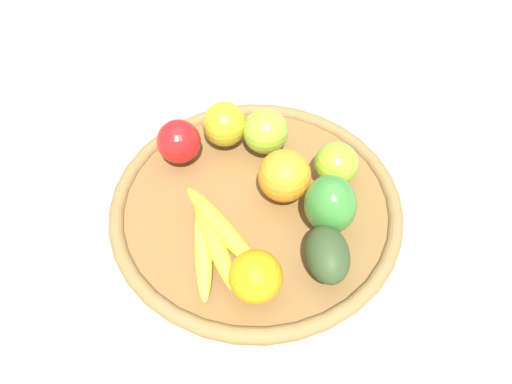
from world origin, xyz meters
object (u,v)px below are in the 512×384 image
at_px(apple_2, 179,141).
at_px(bell_pepper, 330,205).
at_px(orange_1, 284,176).
at_px(apple_3, 225,124).
at_px(avocado, 327,254).
at_px(banana_bunch, 213,237).
at_px(apple_0, 336,164).
at_px(apple_1, 266,131).
at_px(orange_0, 256,277).

distance_m(apple_2, bell_pepper, 0.27).
height_order(orange_1, apple_3, orange_1).
xyz_separation_m(apple_2, orange_1, (-0.05, -0.18, 0.00)).
distance_m(apple_2, orange_1, 0.18).
xyz_separation_m(bell_pepper, avocado, (-0.07, -0.00, -0.02)).
xyz_separation_m(banana_bunch, apple_0, (0.15, -0.16, 0.01)).
relative_size(bell_pepper, apple_3, 1.24).
relative_size(apple_2, bell_pepper, 0.77).
bearing_deg(bell_pepper, orange_1, 25.94).
relative_size(apple_1, apple_3, 1.00).
height_order(bell_pepper, avocado, bell_pepper).
relative_size(orange_1, banana_bunch, 0.44).
height_order(apple_1, orange_1, orange_1).
bearing_deg(avocado, apple_3, 39.02).
bearing_deg(avocado, orange_1, 30.30).
relative_size(apple_1, avocado, 0.84).
bearing_deg(apple_1, banana_bunch, 166.59).
bearing_deg(orange_0, banana_bunch, 48.64).
xyz_separation_m(banana_bunch, avocado, (-0.01, -0.16, 0.01)).
xyz_separation_m(orange_1, bell_pepper, (-0.05, -0.07, 0.01)).
height_order(apple_1, avocado, apple_1).
relative_size(orange_1, apple_3, 1.09).
bearing_deg(apple_2, apple_1, -73.55).
distance_m(apple_1, apple_3, 0.07).
height_order(apple_2, apple_1, apple_1).
xyz_separation_m(apple_1, apple_0, (-0.05, -0.12, -0.00)).
height_order(apple_0, avocado, apple_0).
distance_m(apple_0, avocado, 0.16).
height_order(apple_1, apple_3, same).
bearing_deg(apple_2, bell_pepper, -112.60).
xyz_separation_m(banana_bunch, apple_3, (0.21, 0.02, 0.01)).
xyz_separation_m(orange_1, apple_0, (0.04, -0.08, -0.01)).
bearing_deg(bell_pepper, apple_3, 21.11).
distance_m(apple_1, orange_1, 0.10).
relative_size(apple_2, orange_0, 0.98).
relative_size(apple_0, orange_0, 0.96).
bearing_deg(orange_0, bell_pepper, -35.93).
bearing_deg(apple_3, apple_0, -108.14).
xyz_separation_m(apple_1, banana_bunch, (-0.21, 0.05, -0.01)).
bearing_deg(orange_0, avocado, -61.04).
xyz_separation_m(orange_1, avocado, (-0.12, -0.07, -0.01)).
relative_size(apple_2, orange_1, 0.88).
relative_size(avocado, orange_0, 1.23).
bearing_deg(apple_2, apple_3, -54.12).
height_order(avocado, apple_3, apple_3).
bearing_deg(bell_pepper, apple_1, 8.48).
bearing_deg(apple_2, avocado, -125.44).
height_order(bell_pepper, apple_0, bell_pepper).
xyz_separation_m(apple_0, orange_0, (-0.21, 0.10, 0.00)).
bearing_deg(apple_1, apple_0, -114.79).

